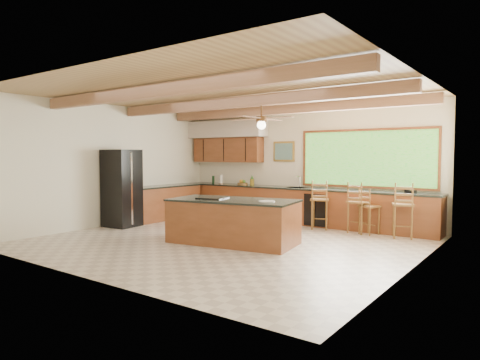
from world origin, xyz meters
The scene contains 9 objects.
ground centered at (0.00, 0.00, 0.00)m, with size 7.20×7.20×0.00m, color beige.
room_shell centered at (-0.17, 0.65, 2.21)m, with size 7.27×6.54×3.02m.
counter_run centered at (-0.82, 2.52, 0.46)m, with size 7.12×3.10×1.22m.
island centered at (0.20, -0.06, 0.44)m, with size 2.68×1.60×0.89m.
refrigerator centered at (-3.22, -0.05, 0.94)m, with size 0.80×0.79×1.88m.
bar_stool_a centered at (0.89, 2.39, 0.69)m, with size 0.53×0.53×1.17m.
bar_stool_b centered at (1.83, 2.39, 0.69)m, with size 0.47×0.47×1.16m.
bar_stool_c centered at (2.79, 2.39, 0.70)m, with size 0.54×0.54×1.18m.
bar_stool_d centered at (2.07, 2.39, 0.61)m, with size 0.48×0.48×1.03m.
Camera 1 is at (5.26, -6.80, 1.74)m, focal length 32.00 mm.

